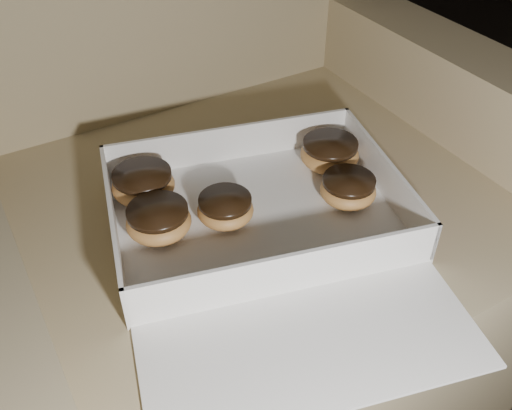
% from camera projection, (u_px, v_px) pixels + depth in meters
% --- Properties ---
extents(floor, '(4.50, 4.50, 0.00)m').
position_uv_depth(floor, '(307.00, 306.00, 1.34)').
color(floor, black).
rests_on(floor, ground).
extents(armchair, '(0.99, 0.84, 1.03)m').
position_uv_depth(armchair, '(232.00, 226.00, 1.07)').
color(armchair, tan).
rests_on(armchair, floor).
extents(bakery_box, '(0.53, 0.59, 0.07)m').
position_uv_depth(bakery_box, '(267.00, 231.00, 0.84)').
color(bakery_box, white).
rests_on(bakery_box, armchair).
extents(donut_a, '(0.10, 0.10, 0.05)m').
position_uv_depth(donut_a, '(143.00, 184.00, 0.89)').
color(donut_a, '#C08343').
rests_on(donut_a, bakery_box).
extents(donut_b, '(0.10, 0.10, 0.05)m').
position_uv_depth(donut_b, '(159.00, 220.00, 0.83)').
color(donut_b, '#C08343').
rests_on(donut_b, bakery_box).
extents(donut_c, '(0.10, 0.10, 0.05)m').
position_uv_depth(donut_c, '(330.00, 153.00, 0.96)').
color(donut_c, '#C08343').
rests_on(donut_c, bakery_box).
extents(donut_d, '(0.09, 0.09, 0.04)m').
position_uv_depth(donut_d, '(348.00, 189.00, 0.89)').
color(donut_d, '#C08343').
rests_on(donut_d, bakery_box).
extents(donut_e, '(0.09, 0.09, 0.04)m').
position_uv_depth(donut_e, '(225.00, 209.00, 0.85)').
color(donut_e, '#C08343').
rests_on(donut_e, bakery_box).
extents(crumb_a, '(0.01, 0.01, 0.00)m').
position_uv_depth(crumb_a, '(310.00, 275.00, 0.77)').
color(crumb_a, black).
rests_on(crumb_a, bakery_box).
extents(crumb_b, '(0.01, 0.01, 0.00)m').
position_uv_depth(crumb_b, '(369.00, 199.00, 0.90)').
color(crumb_b, black).
rests_on(crumb_b, bakery_box).
extents(crumb_c, '(0.01, 0.01, 0.00)m').
position_uv_depth(crumb_c, '(230.00, 225.00, 0.85)').
color(crumb_c, black).
rests_on(crumb_c, bakery_box).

